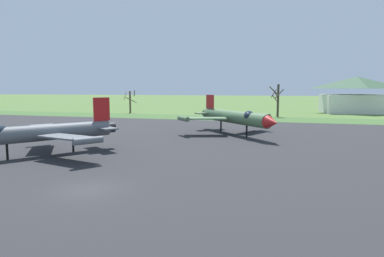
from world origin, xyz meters
TOP-DOWN VIEW (x-y plane):
  - ground_plane at (0.00, 0.00)m, footprint 600.00×600.00m
  - asphalt_apron at (0.00, 17.59)m, footprint 109.71×58.63m
  - grass_verge_strip at (0.00, 52.90)m, footprint 169.71×12.00m
  - jet_fighter_front_left at (-10.34, 7.94)m, footprint 12.68×14.24m
  - jet_fighter_rear_center at (4.69, 27.55)m, footprint 13.99×14.37m
  - bare_tree_far_left at (-27.91, 61.68)m, footprint 3.67×3.66m
  - bare_tree_left_of_center at (9.14, 59.44)m, footprint 3.19×3.55m
  - visitor_building at (28.46, 79.21)m, footprint 18.52×14.62m

SIDE VIEW (x-z plane):
  - ground_plane at x=0.00m, z-range 0.00..0.00m
  - asphalt_apron at x=0.00m, z-range 0.00..0.05m
  - grass_verge_strip at x=0.00m, z-range 0.00..0.06m
  - jet_fighter_front_left at x=-10.34m, z-range -0.46..4.92m
  - jet_fighter_rear_center at x=4.69m, z-range -0.20..5.15m
  - bare_tree_far_left at x=-27.91m, z-range 0.22..6.13m
  - bare_tree_left_of_center at x=9.14m, z-range 0.43..7.70m
  - visitor_building at x=28.46m, z-range -0.03..9.44m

